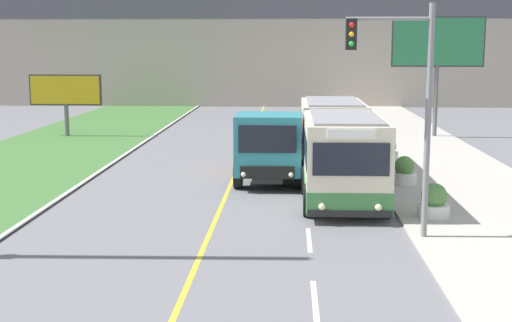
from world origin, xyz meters
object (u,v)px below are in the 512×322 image
car_distant (320,121)px  billboard_small (66,92)px  billboard_large (438,46)px  planter_round_near (434,202)px  traffic_light_mast (405,92)px  planter_round_far (373,136)px  city_bus (338,147)px  dump_truck (269,148)px  planter_round_third (388,151)px  planter_round_second (404,172)px

car_distant → billboard_small: (-14.54, -2.57, 1.86)m
billboard_large → planter_round_near: size_ratio=6.52×
traffic_light_mast → planter_round_near: bearing=59.5°
traffic_light_mast → billboard_small: bearing=126.7°
traffic_light_mast → planter_round_far: bearing=86.0°
car_distant → planter_round_far: car_distant is taller
planter_round_far → city_bus: bearing=-103.3°
traffic_light_mast → billboard_large: bearing=76.6°
billboard_small → planter_round_far: bearing=-11.3°
city_bus → dump_truck: bearing=165.3°
dump_truck → planter_round_third: size_ratio=6.55×
city_bus → planter_round_third: size_ratio=11.41×
planter_round_third → billboard_small: bearing=153.4°
dump_truck → planter_round_near: 7.58m
city_bus → traffic_light_mast: 7.64m
traffic_light_mast → billboard_large: size_ratio=0.93×
dump_truck → planter_round_third: dump_truck is taller
car_distant → planter_round_near: size_ratio=4.17×
billboard_small → planter_round_far: billboard_small is taller
city_bus → car_distant: city_bus is taller
billboard_large → dump_truck: bearing=-122.8°
planter_round_near → planter_round_far: bearing=90.3°
billboard_small → planter_round_near: (17.07, -18.85, -2.02)m
billboard_large → traffic_light_mast: bearing=-103.4°
traffic_light_mast → planter_round_second: 8.24m
car_distant → billboard_small: bearing=-170.0°
planter_round_second → dump_truck: bearing=175.5°
dump_truck → car_distant: bearing=80.8°
planter_round_near → planter_round_third: 10.30m
dump_truck → traffic_light_mast: 9.04m
car_distant → dump_truck: bearing=-99.2°
billboard_small → planter_round_near: 25.51m
car_distant → planter_round_near: 21.57m
city_bus → billboard_small: billboard_small is taller
dump_truck → billboard_small: bearing=132.0°
dump_truck → billboard_large: bearing=57.2°
city_bus → planter_round_third: bearing=64.4°
traffic_light_mast → billboard_small: (-15.75, 21.09, -1.42)m
city_bus → traffic_light_mast: bearing=-80.0°
billboard_large → planter_round_near: 20.35m
planter_round_second → planter_round_third: size_ratio=1.01×
car_distant → planter_round_far: bearing=-67.7°
car_distant → planter_round_third: 11.41m
planter_round_third → dump_truck: bearing=-137.2°
billboard_small → planter_round_second: bearing=-38.9°
city_bus → planter_round_third: (2.59, 5.41, -0.97)m
planter_round_near → billboard_small: bearing=132.2°
city_bus → traffic_light_mast: size_ratio=1.89×
billboard_large → planter_round_far: bearing=-134.6°
billboard_small → planter_round_near: billboard_small is taller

